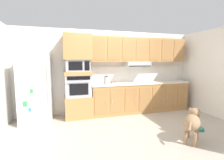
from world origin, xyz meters
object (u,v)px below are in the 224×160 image
refrigerator (35,89)px  built_in_oven (78,86)px  screwdriver (112,83)px  dog (193,121)px  microwave (78,66)px  dog_food_bowl (199,129)px  electric_kettle (106,80)px

refrigerator → built_in_oven: size_ratio=2.51×
screwdriver → dog: 2.48m
microwave → dog_food_bowl: (2.57, -1.75, -1.43)m
screwdriver → microwave: bearing=-173.8°
microwave → dog_food_bowl: 3.42m
refrigerator → microwave: bearing=3.6°
microwave → electric_kettle: size_ratio=2.68×
dog_food_bowl → screwdriver: bearing=129.9°
built_in_oven → screwdriver: built_in_oven is taller
electric_kettle → dog_food_bowl: size_ratio=1.20×
microwave → dog_food_bowl: bearing=-34.1°
screwdriver → dog_food_bowl: (1.55, -1.86, -0.90)m
microwave → screwdriver: 1.16m
screwdriver → dog: size_ratio=0.21×
microwave → built_in_oven: bearing=179.2°
dog → dog_food_bowl: (0.53, 0.34, -0.37)m
dog_food_bowl → microwave: bearing=145.9°
screwdriver → dog: bearing=-65.0°
refrigerator → microwave: 1.23m
built_in_oven → refrigerator: bearing=-176.4°
refrigerator → electric_kettle: refrigerator is taller
dog → refrigerator: bearing=106.0°
dog_food_bowl → built_in_oven: bearing=145.9°
built_in_oven → microwave: (0.00, -0.00, 0.56)m
electric_kettle → dog: size_ratio=0.32×
electric_kettle → dog_food_bowl: (1.76, -1.70, -1.00)m
built_in_oven → screwdriver: (1.02, 0.11, 0.03)m
dog → dog_food_bowl: size_ratio=3.71×
microwave → dog: bearing=-45.5°
refrigerator → built_in_oven: refrigerator is taller
built_in_oven → dog: size_ratio=0.94×
dog → screwdriver: bearing=73.8°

